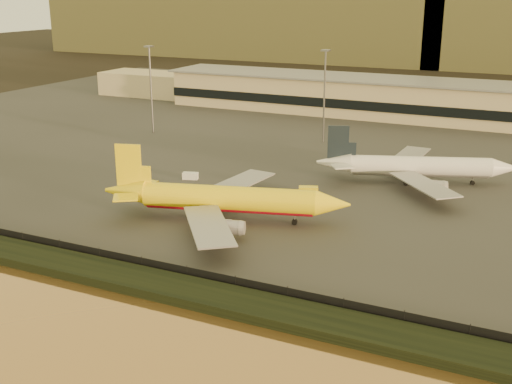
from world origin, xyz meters
TOP-DOWN VIEW (x-y plane):
  - ground at (0.00, 0.00)m, footprint 900.00×900.00m
  - embankment at (0.00, -17.00)m, footprint 320.00×7.00m
  - tarmac at (0.00, 95.00)m, footprint 320.00×220.00m
  - perimeter_fence at (0.00, -13.00)m, footprint 300.00×0.05m
  - terminal_building at (-14.52, 125.55)m, footprint 202.00×25.00m
  - apron_light_masts at (15.00, 75.00)m, footprint 152.20×12.20m
  - distant_hills at (-20.74, 340.00)m, footprint 470.00×160.00m
  - dhl_cargo_jet at (-5.02, 12.09)m, footprint 45.53×43.60m
  - white_narrowbody_jet at (21.88, 51.16)m, footprint 42.50×40.28m
  - gse_vehicle_yellow at (3.50, 33.15)m, footprint 4.36×3.12m
  - gse_vehicle_white at (-24.72, 32.60)m, footprint 3.73×2.47m

SIDE VIEW (x-z plane):
  - ground at x=0.00m, z-range 0.00..0.00m
  - tarmac at x=0.00m, z-range 0.00..0.20m
  - embankment at x=0.00m, z-range 0.00..1.40m
  - gse_vehicle_white at x=-24.72m, z-range 0.20..1.74m
  - gse_vehicle_yellow at x=3.50m, z-range 0.20..1.99m
  - perimeter_fence at x=0.00m, z-range 0.20..2.40m
  - white_narrowbody_jet at x=21.88m, z-range -2.34..10.25m
  - dhl_cargo_jet at x=-5.02m, z-range -2.58..11.22m
  - terminal_building at x=-14.52m, z-range -0.05..12.55m
  - apron_light_masts at x=15.00m, z-range 3.00..28.40m
  - distant_hills at x=-20.74m, z-range -3.61..66.39m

